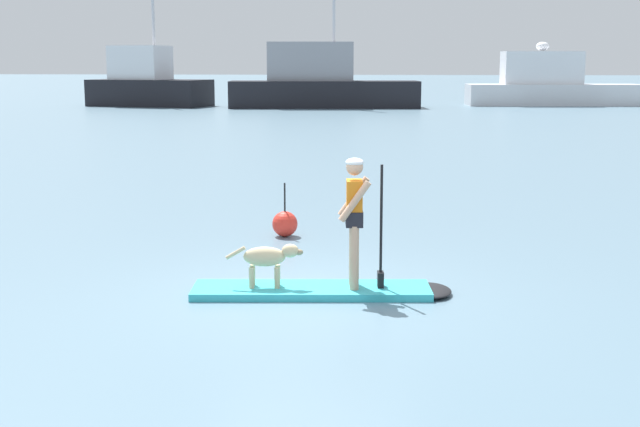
% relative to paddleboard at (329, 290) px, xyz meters
% --- Properties ---
extents(ground_plane, '(400.00, 400.00, 0.00)m').
position_rel_paddleboard_xyz_m(ground_plane, '(-0.23, -0.02, -0.05)').
color(ground_plane, slate).
extents(paddleboard, '(3.46, 1.15, 0.10)m').
position_rel_paddleboard_xyz_m(paddleboard, '(0.00, 0.00, 0.00)').
color(paddleboard, '#33B2BF').
rests_on(paddleboard, ground_plane).
extents(person_paddler, '(0.63, 0.51, 1.70)m').
position_rel_paddleboard_xyz_m(person_paddler, '(0.34, 0.04, 1.03)').
color(person_paddler, tan).
rests_on(person_paddler, paddleboard).
extents(dog, '(1.02, 0.28, 0.57)m').
position_rel_paddleboard_xyz_m(dog, '(-0.79, -0.09, 0.44)').
color(dog, '#CCB78C').
rests_on(dog, paddleboard).
extents(moored_boat_center, '(8.76, 5.30, 9.47)m').
position_rel_paddleboard_xyz_m(moored_boat_center, '(-17.52, 47.31, 1.50)').
color(moored_boat_center, black).
rests_on(moored_boat_center, ground_plane).
extents(moored_boat_outer, '(12.90, 4.85, 11.07)m').
position_rel_paddleboard_xyz_m(moored_boat_outer, '(-5.40, 46.66, 1.56)').
color(moored_boat_outer, black).
rests_on(moored_boat_outer, ground_plane).
extents(moored_boat_far_port, '(12.32, 4.21, 4.41)m').
position_rel_paddleboard_xyz_m(moored_boat_far_port, '(10.34, 51.47, 1.35)').
color(moored_boat_far_port, silver).
rests_on(moored_boat_far_port, ground_plane).
extents(marker_buoy, '(0.44, 0.44, 0.94)m').
position_rel_paddleboard_xyz_m(marker_buoy, '(-1.15, 3.67, 0.17)').
color(marker_buoy, red).
rests_on(marker_buoy, ground_plane).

